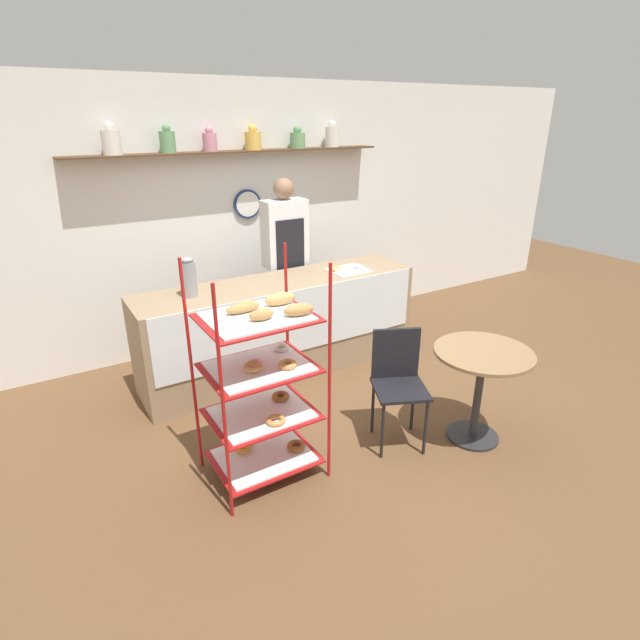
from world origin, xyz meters
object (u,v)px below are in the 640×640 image
coffee_carafe (188,277)px  donut_tray_counter (346,269)px  person_worker (286,259)px  cafe_table (481,373)px  cafe_chair (398,375)px  pastry_rack (263,380)px

coffee_carafe → donut_tray_counter: 1.55m
person_worker → cafe_table: person_worker is taller
cafe_table → cafe_chair: size_ratio=0.85×
person_worker → donut_tray_counter: 0.67m
pastry_rack → coffee_carafe: 1.36m
cafe_table → donut_tray_counter: bearing=91.9°
cafe_chair → coffee_carafe: size_ratio=2.56×
person_worker → cafe_table: bearing=-78.9°
pastry_rack → donut_tray_counter: bearing=39.2°
pastry_rack → cafe_table: size_ratio=2.07×
cafe_table → donut_tray_counter: (-0.06, 1.71, 0.38)m
pastry_rack → cafe_table: 1.64m
coffee_carafe → cafe_table: bearing=-48.4°
coffee_carafe → person_worker: bearing=21.6°
cafe_chair → coffee_carafe: coffee_carafe is taller
person_worker → pastry_rack: bearing=-122.2°
donut_tray_counter → person_worker: bearing=125.1°
person_worker → cafe_table: size_ratio=2.38×
person_worker → coffee_carafe: size_ratio=5.18×
person_worker → cafe_table: (0.44, -2.26, -0.41)m
cafe_chair → pastry_rack: bearing=-164.2°
person_worker → cafe_chair: person_worker is taller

